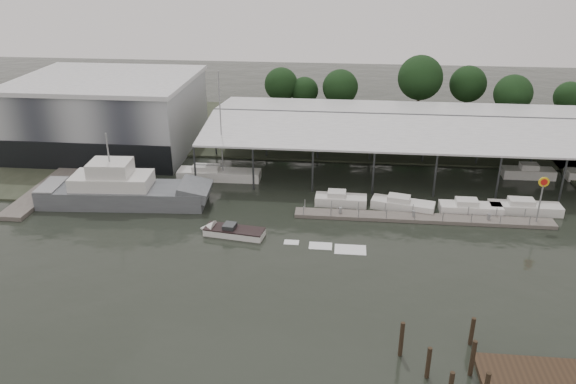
# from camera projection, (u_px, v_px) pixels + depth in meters

# --- Properties ---
(ground) EXTENTS (200.00, 200.00, 0.00)m
(ground) POSITION_uv_depth(u_px,v_px,m) (275.00, 259.00, 53.79)
(ground) COLOR black
(ground) RESTS_ON ground
(land_strip_far) EXTENTS (140.00, 30.00, 0.30)m
(land_strip_far) POSITION_uv_depth(u_px,v_px,m) (307.00, 129.00, 92.03)
(land_strip_far) COLOR #3C4232
(land_strip_far) RESTS_ON ground
(land_strip_west) EXTENTS (20.00, 40.00, 0.30)m
(land_strip_west) POSITION_uv_depth(u_px,v_px,m) (38.00, 144.00, 84.85)
(land_strip_west) COLOR #3C4232
(land_strip_west) RESTS_ON ground
(storage_warehouse) EXTENTS (24.50, 20.50, 10.50)m
(storage_warehouse) POSITION_uv_depth(u_px,v_px,m) (110.00, 113.00, 81.59)
(storage_warehouse) COLOR #9DA2A7
(storage_warehouse) RESTS_ON ground
(covered_boat_shed) EXTENTS (58.24, 24.00, 6.96)m
(covered_boat_shed) POSITION_uv_depth(u_px,v_px,m) (426.00, 120.00, 75.26)
(covered_boat_shed) COLOR white
(covered_boat_shed) RESTS_ON ground
(trawler_dock) EXTENTS (3.00, 18.00, 0.50)m
(trawler_dock) POSITION_uv_depth(u_px,v_px,m) (49.00, 187.00, 69.27)
(trawler_dock) COLOR slate
(trawler_dock) RESTS_ON ground
(floating_dock) EXTENTS (28.00, 2.00, 1.40)m
(floating_dock) POSITION_uv_depth(u_px,v_px,m) (422.00, 218.00, 61.41)
(floating_dock) COLOR slate
(floating_dock) RESTS_ON ground
(shell_fuel_sign) EXTENTS (1.10, 0.18, 5.55)m
(shell_fuel_sign) POSITION_uv_depth(u_px,v_px,m) (542.00, 191.00, 58.79)
(shell_fuel_sign) COLOR gray
(shell_fuel_sign) RESTS_ON ground
(grey_trawler) EXTENTS (19.96, 6.33, 8.84)m
(grey_trawler) POSITION_uv_depth(u_px,v_px,m) (124.00, 191.00, 64.83)
(grey_trawler) COLOR #5B5F64
(grey_trawler) RESTS_ON ground
(white_sailboat) EXTENTS (10.61, 2.72, 14.15)m
(white_sailboat) POSITION_uv_depth(u_px,v_px,m) (218.00, 174.00, 72.09)
(white_sailboat) COLOR white
(white_sailboat) RESTS_ON ground
(speedboat_underway) EXTENTS (17.84, 4.61, 2.00)m
(speedboat_underway) POSITION_uv_depth(u_px,v_px,m) (229.00, 231.00, 58.13)
(speedboat_underway) COLOR white
(speedboat_underway) RESTS_ON ground
(moored_cruiser_0) EXTENTS (5.98, 2.38, 1.70)m
(moored_cruiser_0) POSITION_uv_depth(u_px,v_px,m) (340.00, 199.00, 64.94)
(moored_cruiser_0) COLOR white
(moored_cruiser_0) RESTS_ON ground
(moored_cruiser_1) EXTENTS (7.33, 3.78, 1.70)m
(moored_cruiser_1) POSITION_uv_depth(u_px,v_px,m) (402.00, 204.00, 63.71)
(moored_cruiser_1) COLOR white
(moored_cruiser_1) RESTS_ON ground
(moored_cruiser_2) EXTENTS (6.84, 2.24, 1.70)m
(moored_cruiser_2) POSITION_uv_depth(u_px,v_px,m) (470.00, 208.00, 62.84)
(moored_cruiser_2) COLOR white
(moored_cruiser_2) RESTS_ON ground
(moored_cruiser_3) EXTENTS (7.86, 2.27, 1.70)m
(moored_cruiser_3) POSITION_uv_depth(u_px,v_px,m) (524.00, 208.00, 62.93)
(moored_cruiser_3) COLOR white
(moored_cruiser_3) RESTS_ON ground
(mooring_pilings) EXTENTS (5.67, 7.08, 3.72)m
(mooring_pilings) POSITION_uv_depth(u_px,v_px,m) (451.00, 366.00, 38.41)
(mooring_pilings) COLOR #362A1B
(mooring_pilings) RESTS_ON ground
(horizon_tree_line) EXTENTS (66.09, 11.82, 11.19)m
(horizon_tree_line) POSITION_uv_depth(u_px,v_px,m) (443.00, 88.00, 93.10)
(horizon_tree_line) COLOR black
(horizon_tree_line) RESTS_ON ground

